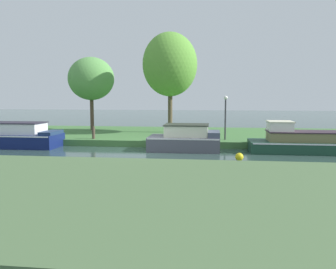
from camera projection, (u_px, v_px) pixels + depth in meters
ground_plane at (141, 153)px, 19.63m from camera, size 120.00×120.00×0.00m
riverbank_far at (159, 135)px, 26.52m from camera, size 72.00×10.00×0.40m
riverbank_near at (81, 193)px, 10.73m from camera, size 72.00×10.00×0.40m
slate_barge at (186, 139)px, 20.45m from camera, size 4.06×2.36×1.51m
navy_narrowboat at (17, 137)px, 21.73m from camera, size 5.26×2.26×1.53m
forest_cruiser at (315, 143)px, 19.58m from camera, size 7.60×2.28×1.74m
willow_tree_left at (91, 79)px, 28.00m from camera, size 3.64×3.49×5.79m
willow_tree_centre at (170, 65)px, 26.07m from camera, size 4.02×4.32×7.39m
lamp_post at (225, 112)px, 21.98m from camera, size 0.24×0.24×2.75m
mooring_post_near at (93, 133)px, 22.64m from camera, size 0.19×0.19×0.78m
channel_buoy at (239, 157)px, 17.09m from camera, size 0.40×0.40×0.40m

